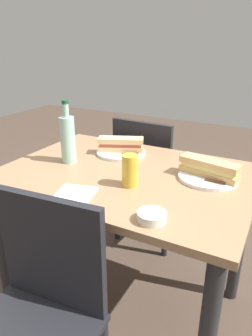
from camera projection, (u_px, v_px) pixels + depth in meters
ground_plane at (126, 304)px, 1.63m from camera, size 8.00×8.00×0.00m
dining_table at (126, 198)px, 1.39m from camera, size 1.07×0.77×0.76m
chair_far at (37, 314)px, 0.97m from camera, size 0.43×0.43×0.86m
chair_near at (148, 175)px, 1.97m from camera, size 0.42×0.42×0.86m
plate_near at (208, 177)px, 1.27m from camera, size 0.24×0.24×0.01m
baguette_sandwich_near at (209, 168)px, 1.25m from camera, size 0.25×0.12×0.07m
knife_near at (205, 180)px, 1.22m from camera, size 0.18×0.01×0.01m
plate_far at (121, 152)px, 1.55m from camera, size 0.24×0.24×0.01m
baguette_sandwich_far at (121, 144)px, 1.54m from camera, size 0.23×0.15×0.07m
knife_far at (122, 154)px, 1.50m from camera, size 0.16×0.10×0.01m
water_bottle at (68, 138)px, 1.41m from camera, size 0.07×0.07×0.29m
beer_glass at (130, 171)px, 1.19m from camera, size 0.06×0.06×0.13m
olive_bowl at (152, 217)px, 0.97m from camera, size 0.10×0.10×0.03m
paper_napkin at (75, 194)px, 1.15m from camera, size 0.17×0.17×0.00m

